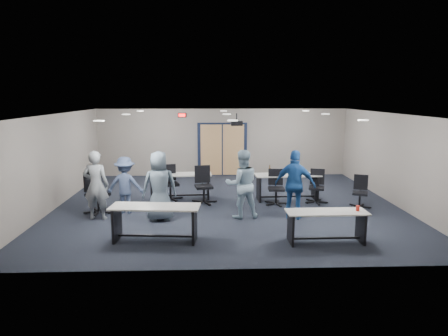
{
  "coord_description": "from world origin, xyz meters",
  "views": [
    {
      "loc": [
        -0.54,
        -11.55,
        3.24
      ],
      "look_at": [
        -0.11,
        -0.3,
        1.17
      ],
      "focal_mm": 32.0,
      "sensor_mm": 36.0,
      "label": 1
    }
  ],
  "objects_px": {
    "table_back_right": "(287,182)",
    "person_gray": "(96,185)",
    "chair_loose_left": "(98,193)",
    "person_navy": "(295,185)",
    "chair_back_d": "(317,187)",
    "table_front_right": "(327,221)",
    "chair_back_b": "(204,185)",
    "chair_back_c": "(276,187)",
    "person_lightblue": "(242,184)",
    "table_front_left": "(155,217)",
    "chair_loose_right": "(360,192)",
    "person_back": "(125,185)",
    "person_plaid": "(159,186)",
    "table_back_left": "(180,182)",
    "chair_back_a": "(170,183)"
  },
  "relations": [
    {
      "from": "person_navy",
      "to": "person_back",
      "type": "height_order",
      "value": "person_navy"
    },
    {
      "from": "table_front_right",
      "to": "person_back",
      "type": "height_order",
      "value": "person_back"
    },
    {
      "from": "table_back_left",
      "to": "chair_back_c",
      "type": "xyz_separation_m",
      "value": [
        2.91,
        -0.81,
        -0.02
      ]
    },
    {
      "from": "table_front_left",
      "to": "person_lightblue",
      "type": "bearing_deg",
      "value": 43.46
    },
    {
      "from": "chair_back_b",
      "to": "person_navy",
      "type": "relative_size",
      "value": 0.62
    },
    {
      "from": "table_front_left",
      "to": "chair_loose_right",
      "type": "xyz_separation_m",
      "value": [
        5.58,
        2.44,
        -0.08
      ]
    },
    {
      "from": "chair_loose_left",
      "to": "table_back_left",
      "type": "bearing_deg",
      "value": -17.15
    },
    {
      "from": "table_back_right",
      "to": "chair_loose_right",
      "type": "height_order",
      "value": "table_back_right"
    },
    {
      "from": "chair_loose_left",
      "to": "person_back",
      "type": "distance_m",
      "value": 0.79
    },
    {
      "from": "chair_back_b",
      "to": "person_lightblue",
      "type": "relative_size",
      "value": 0.62
    },
    {
      "from": "table_back_right",
      "to": "chair_back_d",
      "type": "relative_size",
      "value": 2.0
    },
    {
      "from": "chair_back_d",
      "to": "chair_loose_left",
      "type": "relative_size",
      "value": 0.88
    },
    {
      "from": "chair_back_c",
      "to": "person_lightblue",
      "type": "relative_size",
      "value": 0.58
    },
    {
      "from": "table_back_left",
      "to": "chair_loose_left",
      "type": "xyz_separation_m",
      "value": [
        -2.16,
        -1.5,
        0.03
      ]
    },
    {
      "from": "person_navy",
      "to": "person_back",
      "type": "bearing_deg",
      "value": 14.74
    },
    {
      "from": "table_front_right",
      "to": "table_back_right",
      "type": "height_order",
      "value": "table_back_right"
    },
    {
      "from": "chair_back_b",
      "to": "person_lightblue",
      "type": "xyz_separation_m",
      "value": [
        1.03,
        -1.45,
        0.35
      ]
    },
    {
      "from": "person_navy",
      "to": "chair_back_a",
      "type": "bearing_deg",
      "value": -6.97
    },
    {
      "from": "table_front_right",
      "to": "chair_back_a",
      "type": "height_order",
      "value": "chair_back_a"
    },
    {
      "from": "person_lightblue",
      "to": "chair_loose_right",
      "type": "bearing_deg",
      "value": -175.26
    },
    {
      "from": "chair_back_a",
      "to": "person_gray",
      "type": "xyz_separation_m",
      "value": [
        -1.75,
        -1.9,
        0.37
      ]
    },
    {
      "from": "chair_loose_left",
      "to": "chair_loose_right",
      "type": "bearing_deg",
      "value": -49.94
    },
    {
      "from": "chair_back_b",
      "to": "person_back",
      "type": "height_order",
      "value": "person_back"
    },
    {
      "from": "table_front_left",
      "to": "chair_loose_right",
      "type": "relative_size",
      "value": 2.14
    },
    {
      "from": "person_navy",
      "to": "chair_back_d",
      "type": "bearing_deg",
      "value": -100.04
    },
    {
      "from": "table_front_right",
      "to": "chair_loose_left",
      "type": "distance_m",
      "value": 6.18
    },
    {
      "from": "chair_loose_left",
      "to": "person_gray",
      "type": "relative_size",
      "value": 0.63
    },
    {
      "from": "table_front_right",
      "to": "chair_back_b",
      "type": "distance_m",
      "value": 4.35
    },
    {
      "from": "person_back",
      "to": "table_front_right",
      "type": "bearing_deg",
      "value": 156.29
    },
    {
      "from": "chair_back_b",
      "to": "chair_loose_left",
      "type": "bearing_deg",
      "value": -173.72
    },
    {
      "from": "chair_back_c",
      "to": "table_back_right",
      "type": "bearing_deg",
      "value": 54.02
    },
    {
      "from": "chair_back_a",
      "to": "person_plaid",
      "type": "relative_size",
      "value": 0.6
    },
    {
      "from": "table_front_left",
      "to": "table_front_right",
      "type": "height_order",
      "value": "table_front_right"
    },
    {
      "from": "table_front_left",
      "to": "chair_back_a",
      "type": "xyz_separation_m",
      "value": [
        -0.0,
        3.56,
        -0.0
      ]
    },
    {
      "from": "person_gray",
      "to": "person_back",
      "type": "height_order",
      "value": "person_gray"
    },
    {
      "from": "table_front_left",
      "to": "person_navy",
      "type": "distance_m",
      "value": 3.8
    },
    {
      "from": "chair_back_d",
      "to": "person_navy",
      "type": "relative_size",
      "value": 0.56
    },
    {
      "from": "table_front_left",
      "to": "chair_back_a",
      "type": "height_order",
      "value": "chair_back_a"
    },
    {
      "from": "person_lightblue",
      "to": "person_plaid",
      "type": "bearing_deg",
      "value": -4.17
    },
    {
      "from": "table_back_left",
      "to": "chair_loose_left",
      "type": "relative_size",
      "value": 1.73
    },
    {
      "from": "table_back_right",
      "to": "person_gray",
      "type": "bearing_deg",
      "value": -164.58
    },
    {
      "from": "chair_back_a",
      "to": "table_front_left",
      "type": "bearing_deg",
      "value": -107.16
    },
    {
      "from": "table_front_left",
      "to": "chair_back_b",
      "type": "relative_size",
      "value": 1.8
    },
    {
      "from": "table_front_left",
      "to": "person_navy",
      "type": "height_order",
      "value": "person_navy"
    },
    {
      "from": "person_gray",
      "to": "chair_loose_left",
      "type": "bearing_deg",
      "value": -72.1
    },
    {
      "from": "table_front_right",
      "to": "chair_back_b",
      "type": "relative_size",
      "value": 1.58
    },
    {
      "from": "person_gray",
      "to": "chair_back_b",
      "type": "bearing_deg",
      "value": -147.65
    },
    {
      "from": "person_gray",
      "to": "table_front_left",
      "type": "bearing_deg",
      "value": 141.53
    },
    {
      "from": "table_front_right",
      "to": "person_plaid",
      "type": "height_order",
      "value": "person_plaid"
    },
    {
      "from": "table_front_left",
      "to": "table_back_left",
      "type": "relative_size",
      "value": 1.02
    }
  ]
}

